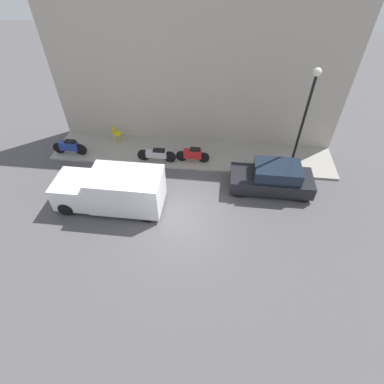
{
  "coord_description": "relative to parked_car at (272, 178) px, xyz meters",
  "views": [
    {
      "loc": [
        -8.55,
        -1.56,
        9.92
      ],
      "look_at": [
        1.23,
        -0.43,
        0.6
      ],
      "focal_mm": 28.0,
      "sensor_mm": 36.0,
      "label": 1
    }
  ],
  "objects": [
    {
      "name": "motorcycle_blue",
      "position": [
        1.52,
        10.7,
        -0.1
      ],
      "size": [
        0.3,
        1.88,
        0.87
      ],
      "color": "navy",
      "rests_on": "sidewalk"
    },
    {
      "name": "ground_plane",
      "position": [
        -2.53,
        4.11,
        -0.68
      ],
      "size": [
        60.0,
        60.0,
        0.0
      ],
      "primitive_type": "plane",
      "color": "#514F51"
    },
    {
      "name": "delivery_van",
      "position": [
        -1.91,
        7.21,
        0.25
      ],
      "size": [
        1.87,
        4.76,
        1.82
      ],
      "color": "white",
      "rests_on": "ground_plane"
    },
    {
      "name": "scooter_silver",
      "position": [
        1.42,
        5.87,
        -0.14
      ],
      "size": [
        0.3,
        2.06,
        0.75
      ],
      "color": "#B7B7BF",
      "rests_on": "sidewalk"
    },
    {
      "name": "building_facade",
      "position": [
        3.85,
        4.11,
        3.13
      ],
      "size": [
        0.3,
        15.23,
        7.61
      ],
      "color": "#B2A899",
      "rests_on": "ground_plane"
    },
    {
      "name": "streetlamp",
      "position": [
        1.32,
        -1.03,
        2.89
      ],
      "size": [
        0.35,
        0.35,
        5.28
      ],
      "color": "black",
      "rests_on": "sidewalk"
    },
    {
      "name": "sidewalk",
      "position": [
        2.35,
        4.11,
        -0.63
      ],
      "size": [
        2.71,
        15.23,
        0.11
      ],
      "color": "gray",
      "rests_on": "ground_plane"
    },
    {
      "name": "motorcycle_red",
      "position": [
        1.6,
        3.97,
        -0.12
      ],
      "size": [
        0.3,
        1.77,
        0.84
      ],
      "color": "#B21E1E",
      "rests_on": "sidewalk"
    },
    {
      "name": "parked_car",
      "position": [
        0.0,
        0.0,
        0.0
      ],
      "size": [
        1.65,
        3.85,
        1.43
      ],
      "color": "black",
      "rests_on": "ground_plane"
    },
    {
      "name": "cafe_chair",
      "position": [
        3.09,
        8.57,
        -0.05
      ],
      "size": [
        0.4,
        0.4,
        0.9
      ],
      "color": "yellow",
      "rests_on": "sidewalk"
    }
  ]
}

